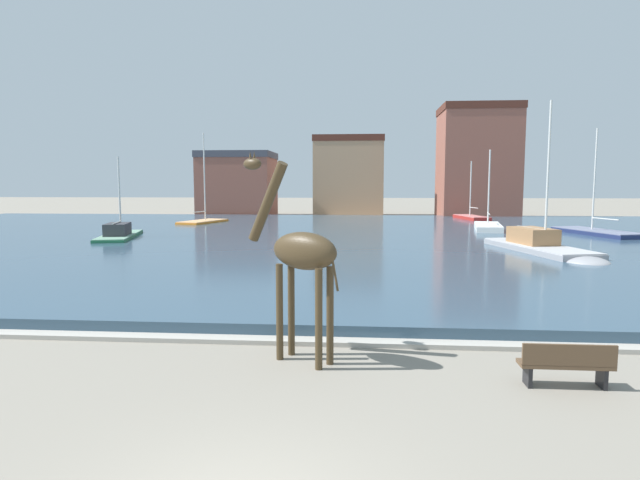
{
  "coord_description": "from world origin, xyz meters",
  "views": [
    {
      "loc": [
        1.49,
        -5.78,
        4.04
      ],
      "look_at": [
        0.1,
        11.43,
        2.2
      ],
      "focal_mm": 29.61,
      "sensor_mm": 36.0,
      "label": 1
    }
  ],
  "objects_px": {
    "giraffe_statue": "(299,254)",
    "sailboat_white": "(487,229)",
    "sailboat_red": "(469,219)",
    "sailboat_orange": "(206,223)",
    "sailboat_grey": "(544,250)",
    "sailboat_navy": "(590,234)",
    "park_bench": "(566,364)",
    "sailboat_green": "(121,236)"
  },
  "relations": [
    {
      "from": "giraffe_statue",
      "to": "sailboat_navy",
      "type": "bearing_deg",
      "value": 57.45
    },
    {
      "from": "sailboat_green",
      "to": "sailboat_orange",
      "type": "relative_size",
      "value": 0.98
    },
    {
      "from": "sailboat_red",
      "to": "park_bench",
      "type": "distance_m",
      "value": 46.3
    },
    {
      "from": "sailboat_white",
      "to": "giraffe_statue",
      "type": "bearing_deg",
      "value": -109.94
    },
    {
      "from": "sailboat_green",
      "to": "sailboat_navy",
      "type": "xyz_separation_m",
      "value": [
        33.35,
        5.0,
        -0.07
      ]
    },
    {
      "from": "sailboat_green",
      "to": "sailboat_white",
      "type": "xyz_separation_m",
      "value": [
        26.74,
        8.29,
        -0.0
      ]
    },
    {
      "from": "sailboat_grey",
      "to": "park_bench",
      "type": "relative_size",
      "value": 5.28
    },
    {
      "from": "sailboat_red",
      "to": "sailboat_navy",
      "type": "distance_m",
      "value": 17.11
    },
    {
      "from": "giraffe_statue",
      "to": "sailboat_white",
      "type": "distance_m",
      "value": 33.74
    },
    {
      "from": "sailboat_navy",
      "to": "sailboat_red",
      "type": "bearing_deg",
      "value": 108.86
    },
    {
      "from": "sailboat_grey",
      "to": "park_bench",
      "type": "bearing_deg",
      "value": -107.1
    },
    {
      "from": "giraffe_statue",
      "to": "sailboat_orange",
      "type": "distance_m",
      "value": 39.73
    },
    {
      "from": "sailboat_orange",
      "to": "park_bench",
      "type": "distance_m",
      "value": 42.91
    },
    {
      "from": "giraffe_statue",
      "to": "sailboat_green",
      "type": "height_order",
      "value": "sailboat_green"
    },
    {
      "from": "giraffe_statue",
      "to": "sailboat_grey",
      "type": "bearing_deg",
      "value": 56.97
    },
    {
      "from": "park_bench",
      "to": "sailboat_green",
      "type": "bearing_deg",
      "value": 130.16
    },
    {
      "from": "sailboat_green",
      "to": "sailboat_white",
      "type": "bearing_deg",
      "value": 17.23
    },
    {
      "from": "sailboat_white",
      "to": "sailboat_red",
      "type": "bearing_deg",
      "value": 85.19
    },
    {
      "from": "sailboat_red",
      "to": "sailboat_orange",
      "type": "bearing_deg",
      "value": -164.46
    },
    {
      "from": "sailboat_red",
      "to": "park_bench",
      "type": "bearing_deg",
      "value": -98.82
    },
    {
      "from": "sailboat_green",
      "to": "sailboat_orange",
      "type": "height_order",
      "value": "sailboat_orange"
    },
    {
      "from": "sailboat_red",
      "to": "sailboat_navy",
      "type": "bearing_deg",
      "value": -71.14
    },
    {
      "from": "sailboat_grey",
      "to": "sailboat_white",
      "type": "distance_m",
      "value": 14.61
    },
    {
      "from": "sailboat_orange",
      "to": "sailboat_red",
      "type": "distance_m",
      "value": 26.98
    },
    {
      "from": "sailboat_white",
      "to": "sailboat_red",
      "type": "distance_m",
      "value": 12.95
    },
    {
      "from": "giraffe_statue",
      "to": "sailboat_navy",
      "type": "height_order",
      "value": "sailboat_navy"
    },
    {
      "from": "giraffe_statue",
      "to": "sailboat_navy",
      "type": "relative_size",
      "value": 0.56
    },
    {
      "from": "sailboat_white",
      "to": "sailboat_navy",
      "type": "xyz_separation_m",
      "value": [
        6.62,
        -3.29,
        -0.07
      ]
    },
    {
      "from": "sailboat_orange",
      "to": "sailboat_navy",
      "type": "distance_m",
      "value": 32.78
    },
    {
      "from": "sailboat_red",
      "to": "park_bench",
      "type": "relative_size",
      "value": 3.92
    },
    {
      "from": "giraffe_statue",
      "to": "sailboat_red",
      "type": "height_order",
      "value": "sailboat_red"
    },
    {
      "from": "sailboat_grey",
      "to": "sailboat_white",
      "type": "relative_size",
      "value": 1.29
    },
    {
      "from": "sailboat_orange",
      "to": "park_bench",
      "type": "bearing_deg",
      "value": -63.88
    },
    {
      "from": "sailboat_white",
      "to": "sailboat_navy",
      "type": "bearing_deg",
      "value": -26.41
    },
    {
      "from": "sailboat_green",
      "to": "sailboat_navy",
      "type": "height_order",
      "value": "sailboat_navy"
    },
    {
      "from": "sailboat_navy",
      "to": "giraffe_statue",
      "type": "bearing_deg",
      "value": -122.55
    },
    {
      "from": "sailboat_grey",
      "to": "sailboat_orange",
      "type": "relative_size",
      "value": 1.08
    },
    {
      "from": "giraffe_statue",
      "to": "sailboat_green",
      "type": "bearing_deg",
      "value": 123.12
    },
    {
      "from": "sailboat_white",
      "to": "sailboat_orange",
      "type": "bearing_deg",
      "value": 167.15
    },
    {
      "from": "sailboat_grey",
      "to": "sailboat_navy",
      "type": "bearing_deg",
      "value": 58.19
    },
    {
      "from": "park_bench",
      "to": "giraffe_statue",
      "type": "bearing_deg",
      "value": 167.75
    },
    {
      "from": "sailboat_orange",
      "to": "sailboat_navy",
      "type": "relative_size",
      "value": 1.02
    }
  ]
}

